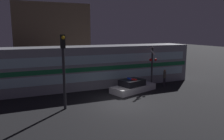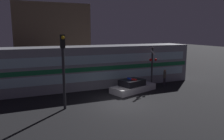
% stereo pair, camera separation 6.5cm
% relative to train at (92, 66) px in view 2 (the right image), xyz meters
% --- Properties ---
extents(ground_plane, '(120.00, 120.00, 0.00)m').
position_rel_train_xyz_m(ground_plane, '(0.35, -6.03, -1.96)').
color(ground_plane, black).
extents(train, '(20.44, 3.14, 3.93)m').
position_rel_train_xyz_m(train, '(0.00, 0.00, 0.00)').
color(train, gray).
rests_on(train, ground_plane).
extents(police_car, '(4.57, 2.92, 1.22)m').
position_rel_train_xyz_m(police_car, '(2.69, -3.37, -1.52)').
color(police_car, silver).
rests_on(police_car, ground_plane).
extents(pedestrian, '(0.27, 0.27, 1.63)m').
position_rel_train_xyz_m(pedestrian, '(6.56, -2.74, -1.13)').
color(pedestrian, '#2D2833').
rests_on(pedestrian, ground_plane).
extents(crossing_signal_near, '(0.82, 0.36, 3.84)m').
position_rel_train_xyz_m(crossing_signal_near, '(5.08, -2.75, 0.18)').
color(crossing_signal_near, '#2D2D33').
rests_on(crossing_signal_near, ground_plane).
extents(traffic_light_corner, '(0.30, 0.46, 5.12)m').
position_rel_train_xyz_m(traffic_light_corner, '(-3.79, -5.54, 1.13)').
color(traffic_light_corner, '#2D2D33').
rests_on(traffic_light_corner, ground_plane).
extents(building_left, '(8.75, 4.12, 8.58)m').
position_rel_train_xyz_m(building_left, '(-2.68, 7.88, 2.32)').
color(building_left, brown).
rests_on(building_left, ground_plane).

